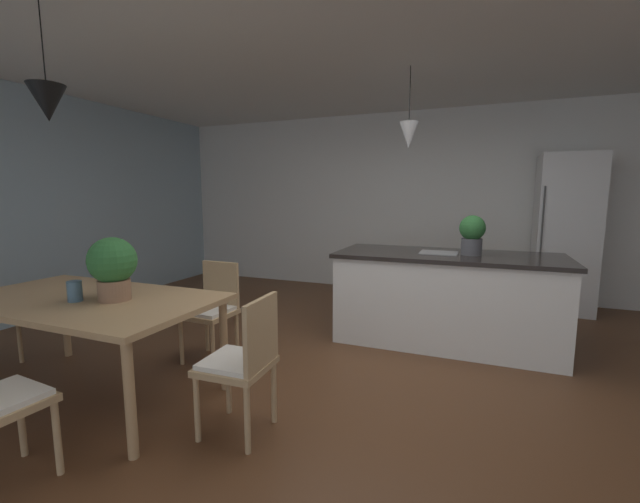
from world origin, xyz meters
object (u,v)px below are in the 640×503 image
object	(u,v)px
dining_table	(86,306)
chair_far_right	(212,308)
refrigerator	(565,234)
vase_on_dining_table	(75,291)
kitchen_island	(446,297)
chair_kitchen_end	(243,360)
potted_plant_on_island	(472,233)
potted_plant_on_table	(113,265)

from	to	relation	value
dining_table	chair_far_right	size ratio (longest dim) A/B	2.17
dining_table	refrigerator	bearing A→B (deg)	46.67
dining_table	vase_on_dining_table	bearing A→B (deg)	-71.78
kitchen_island	vase_on_dining_table	xyz separation A→B (m)	(-2.30, -2.20, 0.35)
kitchen_island	refrigerator	distance (m)	2.21
chair_kitchen_end	chair_far_right	xyz separation A→B (m)	(-0.89, 0.89, 0.00)
potted_plant_on_island	potted_plant_on_table	distance (m)	3.09
kitchen_island	potted_plant_on_table	distance (m)	2.98
refrigerator	vase_on_dining_table	bearing A→B (deg)	-132.32
kitchen_island	potted_plant_on_island	distance (m)	0.68
chair_far_right	kitchen_island	distance (m)	2.26
dining_table	potted_plant_on_table	xyz separation A→B (m)	(0.26, 0.03, 0.31)
dining_table	kitchen_island	bearing A→B (deg)	42.01
chair_far_right	vase_on_dining_table	bearing A→B (deg)	-111.67
chair_kitchen_end	refrigerator	size ratio (longest dim) A/B	0.44
chair_kitchen_end	vase_on_dining_table	size ratio (longest dim) A/B	6.09
vase_on_dining_table	dining_table	bearing A→B (deg)	108.22
dining_table	potted_plant_on_table	bearing A→B (deg)	5.89
potted_plant_on_island	dining_table	bearing A→B (deg)	-140.45
dining_table	refrigerator	xyz separation A→B (m)	(3.61, 3.82, 0.31)
chair_kitchen_end	chair_far_right	bearing A→B (deg)	135.03
kitchen_island	vase_on_dining_table	size ratio (longest dim) A/B	15.03
kitchen_island	potted_plant_on_table	bearing A→B (deg)	-134.99
potted_plant_on_table	vase_on_dining_table	distance (m)	0.31
chair_kitchen_end	vase_on_dining_table	bearing A→B (deg)	-175.42
chair_far_right	potted_plant_on_island	distance (m)	2.52
potted_plant_on_island	vase_on_dining_table	bearing A→B (deg)	-138.76
refrigerator	potted_plant_on_table	size ratio (longest dim) A/B	4.46
chair_kitchen_end	refrigerator	world-z (taller)	refrigerator
refrigerator	potted_plant_on_table	distance (m)	5.06
chair_kitchen_end	refrigerator	bearing A→B (deg)	59.03
chair_kitchen_end	refrigerator	distance (m)	4.49
chair_far_right	refrigerator	bearing A→B (deg)	42.71
chair_kitchen_end	potted_plant_on_table	bearing A→B (deg)	178.65
refrigerator	chair_kitchen_end	bearing A→B (deg)	-120.97
kitchen_island	refrigerator	world-z (taller)	refrigerator
dining_table	chair_kitchen_end	world-z (taller)	chair_kitchen_end
potted_plant_on_island	potted_plant_on_table	world-z (taller)	potted_plant_on_island
potted_plant_on_table	potted_plant_on_island	bearing A→B (deg)	42.23
dining_table	vase_on_dining_table	xyz separation A→B (m)	(0.03, -0.10, 0.13)
vase_on_dining_table	kitchen_island	bearing A→B (deg)	43.76
refrigerator	potted_plant_on_island	world-z (taller)	refrigerator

